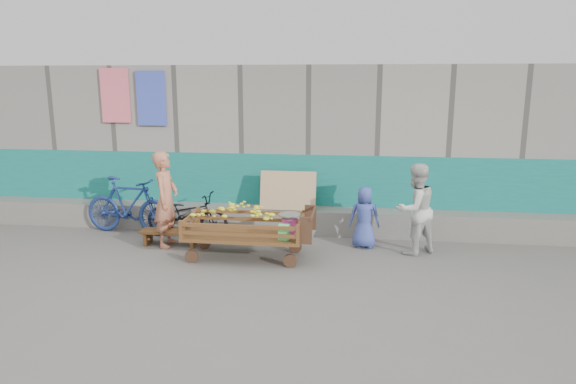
# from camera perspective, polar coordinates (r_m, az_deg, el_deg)

# --- Properties ---
(ground) EXTENTS (80.00, 80.00, 0.00)m
(ground) POSITION_cam_1_polar(r_m,az_deg,el_deg) (7.34, -4.70, -9.56)
(ground) COLOR #5E5B56
(ground) RESTS_ON ground
(building_wall) EXTENTS (12.00, 3.50, 3.00)m
(building_wall) POSITION_cam_1_polar(r_m,az_deg,el_deg) (10.87, -0.30, 5.64)
(building_wall) COLOR gray
(building_wall) RESTS_ON ground
(banana_cart) EXTENTS (1.99, 0.91, 0.85)m
(banana_cart) POSITION_cam_1_polar(r_m,az_deg,el_deg) (8.00, -5.09, -3.35)
(banana_cart) COLOR brown
(banana_cart) RESTS_ON ground
(bench) EXTENTS (1.01, 0.30, 0.25)m
(bench) POSITION_cam_1_polar(r_m,az_deg,el_deg) (8.89, -12.90, -4.61)
(bench) COLOR brown
(bench) RESTS_ON ground
(vendor_man) EXTENTS (0.38, 0.58, 1.60)m
(vendor_man) POSITION_cam_1_polar(r_m,az_deg,el_deg) (8.74, -13.40, -0.79)
(vendor_man) COLOR #BE7052
(vendor_man) RESTS_ON ground
(woman) EXTENTS (0.90, 0.86, 1.46)m
(woman) POSITION_cam_1_polar(r_m,az_deg,el_deg) (8.38, 13.95, -1.84)
(woman) COLOR silver
(woman) RESTS_ON ground
(child) EXTENTS (0.52, 0.35, 1.03)m
(child) POSITION_cam_1_polar(r_m,az_deg,el_deg) (8.57, 8.49, -2.79)
(child) COLOR #3A4B9E
(child) RESTS_ON ground
(bicycle_dark) EXTENTS (1.55, 0.64, 0.80)m
(bicycle_dark) POSITION_cam_1_polar(r_m,az_deg,el_deg) (9.29, -11.14, -2.45)
(bicycle_dark) COLOR black
(bicycle_dark) RESTS_ON ground
(bicycle_blue) EXTENTS (1.79, 0.75, 1.04)m
(bicycle_blue) POSITION_cam_1_polar(r_m,az_deg,el_deg) (9.66, -17.29, -1.46)
(bicycle_blue) COLOR navy
(bicycle_blue) RESTS_ON ground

